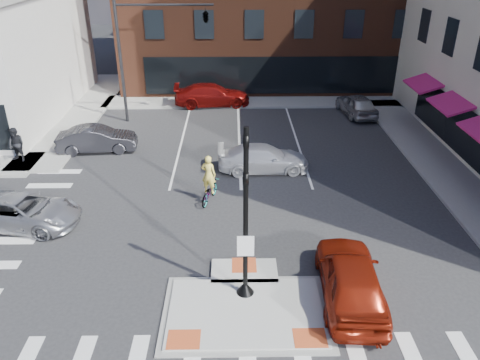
{
  "coord_description": "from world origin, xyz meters",
  "views": [
    {
      "loc": [
        -0.37,
        -12.05,
        10.74
      ],
      "look_at": [
        -0.1,
        5.14,
        2.0
      ],
      "focal_mm": 35.0,
      "sensor_mm": 36.0,
      "label": 1
    }
  ],
  "objects_px": {
    "cyclist": "(209,186)",
    "silver_suv": "(22,211)",
    "bg_car_red": "(212,95)",
    "pedestrian_a": "(16,145)",
    "white_pickup": "(263,158)",
    "bg_car_silver": "(356,105)",
    "bg_car_dark": "(97,139)",
    "red_sedan": "(351,278)"
  },
  "relations": [
    {
      "from": "silver_suv",
      "to": "bg_car_red",
      "type": "relative_size",
      "value": 0.9
    },
    {
      "from": "cyclist",
      "to": "pedestrian_a",
      "type": "xyz_separation_m",
      "value": [
        -10.5,
        4.35,
        0.31
      ]
    },
    {
      "from": "red_sedan",
      "to": "pedestrian_a",
      "type": "distance_m",
      "value": 19.05
    },
    {
      "from": "bg_car_silver",
      "to": "pedestrian_a",
      "type": "height_order",
      "value": "pedestrian_a"
    },
    {
      "from": "silver_suv",
      "to": "bg_car_dark",
      "type": "distance_m",
      "value": 8.01
    },
    {
      "from": "white_pickup",
      "to": "pedestrian_a",
      "type": "xyz_separation_m",
      "value": [
        -13.2,
        1.07,
        0.4
      ]
    },
    {
      "from": "bg_car_dark",
      "to": "cyclist",
      "type": "xyz_separation_m",
      "value": [
        6.66,
        -5.99,
        0.05
      ]
    },
    {
      "from": "red_sedan",
      "to": "pedestrian_a",
      "type": "height_order",
      "value": "pedestrian_a"
    },
    {
      "from": "silver_suv",
      "to": "bg_car_silver",
      "type": "relative_size",
      "value": 1.13
    },
    {
      "from": "silver_suv",
      "to": "red_sedan",
      "type": "distance_m",
      "value": 13.65
    },
    {
      "from": "red_sedan",
      "to": "bg_car_dark",
      "type": "relative_size",
      "value": 1.11
    },
    {
      "from": "silver_suv",
      "to": "white_pickup",
      "type": "bearing_deg",
      "value": -54.08
    },
    {
      "from": "silver_suv",
      "to": "white_pickup",
      "type": "height_order",
      "value": "white_pickup"
    },
    {
      "from": "bg_car_red",
      "to": "pedestrian_a",
      "type": "bearing_deg",
      "value": 130.25
    },
    {
      "from": "red_sedan",
      "to": "white_pickup",
      "type": "xyz_separation_m",
      "value": [
        -2.3,
        10.01,
        -0.15
      ]
    },
    {
      "from": "bg_car_red",
      "to": "cyclist",
      "type": "xyz_separation_m",
      "value": [
        0.4,
        -14.38,
        -0.02
      ]
    },
    {
      "from": "bg_car_silver",
      "to": "bg_car_red",
      "type": "bearing_deg",
      "value": -21.16
    },
    {
      "from": "white_pickup",
      "to": "bg_car_dark",
      "type": "xyz_separation_m",
      "value": [
        -9.36,
        2.7,
        0.04
      ]
    },
    {
      "from": "silver_suv",
      "to": "bg_car_red",
      "type": "distance_m",
      "value": 17.91
    },
    {
      "from": "bg_car_silver",
      "to": "pedestrian_a",
      "type": "bearing_deg",
      "value": 12.58
    },
    {
      "from": "cyclist",
      "to": "silver_suv",
      "type": "bearing_deg",
      "value": 31.61
    },
    {
      "from": "red_sedan",
      "to": "white_pickup",
      "type": "height_order",
      "value": "red_sedan"
    },
    {
      "from": "bg_car_red",
      "to": "cyclist",
      "type": "height_order",
      "value": "cyclist"
    },
    {
      "from": "pedestrian_a",
      "to": "bg_car_red",
      "type": "bearing_deg",
      "value": 63.95
    },
    {
      "from": "bg_car_silver",
      "to": "pedestrian_a",
      "type": "relative_size",
      "value": 2.33
    },
    {
      "from": "cyclist",
      "to": "bg_car_red",
      "type": "bearing_deg",
      "value": -70.82
    },
    {
      "from": "bg_car_silver",
      "to": "bg_car_red",
      "type": "distance_m",
      "value": 10.35
    },
    {
      "from": "bg_car_silver",
      "to": "bg_car_red",
      "type": "relative_size",
      "value": 0.8
    },
    {
      "from": "bg_car_dark",
      "to": "bg_car_red",
      "type": "xyz_separation_m",
      "value": [
        6.26,
        8.39,
        0.06
      ]
    },
    {
      "from": "red_sedan",
      "to": "white_pickup",
      "type": "relative_size",
      "value": 1.04
    },
    {
      "from": "silver_suv",
      "to": "pedestrian_a",
      "type": "height_order",
      "value": "pedestrian_a"
    },
    {
      "from": "red_sedan",
      "to": "bg_car_silver",
      "type": "xyz_separation_m",
      "value": [
        4.69,
        18.81,
        -0.09
      ]
    },
    {
      "from": "silver_suv",
      "to": "red_sedan",
      "type": "relative_size",
      "value": 1.0
    },
    {
      "from": "bg_car_silver",
      "to": "cyclist",
      "type": "height_order",
      "value": "cyclist"
    },
    {
      "from": "bg_car_silver",
      "to": "cyclist",
      "type": "bearing_deg",
      "value": 42.9
    },
    {
      "from": "cyclist",
      "to": "pedestrian_a",
      "type": "bearing_deg",
      "value": -4.94
    },
    {
      "from": "bg_car_dark",
      "to": "pedestrian_a",
      "type": "relative_size",
      "value": 2.36
    },
    {
      "from": "bg_car_silver",
      "to": "red_sedan",
      "type": "bearing_deg",
      "value": 67.62
    },
    {
      "from": "cyclist",
      "to": "bg_car_dark",
      "type": "bearing_deg",
      "value": -24.39
    },
    {
      "from": "cyclist",
      "to": "pedestrian_a",
      "type": "height_order",
      "value": "cyclist"
    },
    {
      "from": "silver_suv",
      "to": "bg_car_red",
      "type": "bearing_deg",
      "value": -14.94
    },
    {
      "from": "silver_suv",
      "to": "pedestrian_a",
      "type": "bearing_deg",
      "value": 32.72
    }
  ]
}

